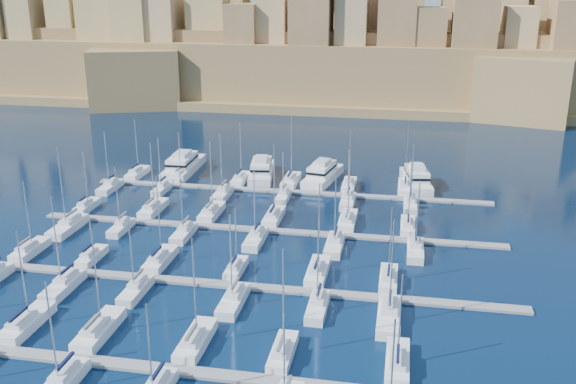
% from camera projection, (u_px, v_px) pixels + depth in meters
% --- Properties ---
extents(ground, '(600.00, 600.00, 0.00)m').
position_uv_depth(ground, '(252.00, 254.00, 105.23)').
color(ground, black).
rests_on(ground, ground).
extents(pontoon_near, '(84.00, 2.00, 0.40)m').
position_uv_depth(pontoon_near, '(182.00, 371.00, 73.47)').
color(pontoon_near, slate).
rests_on(pontoon_near, ground).
extents(pontoon_mid_near, '(84.00, 2.00, 0.40)m').
position_uv_depth(pontoon_mid_near, '(233.00, 285.00, 93.98)').
color(pontoon_mid_near, slate).
rests_on(pontoon_mid_near, ground).
extents(pontoon_mid_far, '(84.00, 2.00, 0.40)m').
position_uv_depth(pontoon_mid_far, '(265.00, 230.00, 114.49)').
color(pontoon_mid_far, slate).
rests_on(pontoon_mid_far, ground).
extents(pontoon_far, '(84.00, 2.00, 0.40)m').
position_uv_depth(pontoon_far, '(287.00, 192.00, 135.00)').
color(pontoon_far, slate).
rests_on(pontoon_far, ground).
extents(sailboat_1, '(2.92, 9.75, 13.51)m').
position_uv_depth(sailboat_1, '(26.00, 323.00, 82.64)').
color(sailboat_1, white).
rests_on(sailboat_1, ground).
extents(sailboat_2, '(3.01, 10.05, 14.51)m').
position_uv_depth(sailboat_2, '(99.00, 330.00, 81.05)').
color(sailboat_2, white).
rests_on(sailboat_2, ground).
extents(sailboat_3, '(2.86, 9.55, 14.43)m').
position_uv_depth(sailboat_3, '(196.00, 341.00, 78.61)').
color(sailboat_3, white).
rests_on(sailboat_3, ground).
extents(sailboat_4, '(2.50, 8.34, 14.22)m').
position_uv_depth(sailboat_4, '(283.00, 352.00, 76.16)').
color(sailboat_4, white).
rests_on(sailboat_4, ground).
extents(sailboat_5, '(2.71, 9.04, 12.03)m').
position_uv_depth(sailboat_5, '(397.00, 363.00, 74.15)').
color(sailboat_5, white).
rests_on(sailboat_5, ground).
extents(sailboat_8, '(2.66, 8.85, 13.64)m').
position_uv_depth(sailboat_8, '(62.00, 383.00, 70.41)').
color(sailboat_8, white).
rests_on(sailboat_8, ground).
extents(sailboat_12, '(2.64, 8.79, 12.71)m').
position_uv_depth(sailboat_12, '(30.00, 250.00, 104.90)').
color(sailboat_12, white).
rests_on(sailboat_12, ground).
extents(sailboat_13, '(2.26, 7.53, 11.30)m').
position_uv_depth(sailboat_13, '(92.00, 257.00, 102.40)').
color(sailboat_13, white).
rests_on(sailboat_13, ground).
extents(sailboat_14, '(2.79, 9.31, 14.72)m').
position_uv_depth(sailboat_14, '(160.00, 259.00, 101.27)').
color(sailboat_14, white).
rests_on(sailboat_14, ground).
extents(sailboat_15, '(2.23, 7.42, 10.66)m').
position_uv_depth(sailboat_15, '(236.00, 268.00, 98.24)').
color(sailboat_15, white).
rests_on(sailboat_15, ground).
extents(sailboat_16, '(2.91, 9.68, 14.89)m').
position_uv_depth(sailboat_16, '(318.00, 271.00, 97.10)').
color(sailboat_16, white).
rests_on(sailboat_16, ground).
extents(sailboat_17, '(2.58, 8.59, 12.07)m').
position_uv_depth(sailboat_17, '(388.00, 279.00, 94.77)').
color(sailboat_17, white).
rests_on(sailboat_17, ground).
extents(sailboat_19, '(2.76, 9.20, 14.87)m').
position_uv_depth(sailboat_19, '(64.00, 285.00, 92.80)').
color(sailboat_19, white).
rests_on(sailboat_19, ground).
extents(sailboat_20, '(2.45, 8.18, 12.48)m').
position_uv_depth(sailboat_20, '(136.00, 290.00, 91.39)').
color(sailboat_20, white).
rests_on(sailboat_20, ground).
extents(sailboat_21, '(2.73, 9.10, 13.91)m').
position_uv_depth(sailboat_21, '(233.00, 300.00, 88.46)').
color(sailboat_21, white).
rests_on(sailboat_21, ground).
extents(sailboat_22, '(2.50, 8.33, 12.32)m').
position_uv_depth(sailboat_22, '(318.00, 307.00, 86.80)').
color(sailboat_22, white).
rests_on(sailboat_22, ground).
extents(sailboat_23, '(3.04, 10.14, 14.88)m').
position_uv_depth(sailboat_23, '(389.00, 316.00, 84.30)').
color(sailboat_23, white).
rests_on(sailboat_23, ground).
extents(sailboat_24, '(2.32, 7.73, 11.75)m').
position_uv_depth(sailboat_24, '(87.00, 206.00, 125.09)').
color(sailboat_24, white).
rests_on(sailboat_24, ground).
extents(sailboat_25, '(2.87, 9.56, 13.91)m').
position_uv_depth(sailboat_25, '(153.00, 208.00, 123.61)').
color(sailboat_25, white).
rests_on(sailboat_25, ground).
extents(sailboat_26, '(2.91, 9.70, 14.69)m').
position_uv_depth(sailboat_26, '(212.00, 212.00, 121.66)').
color(sailboat_26, white).
rests_on(sailboat_26, ground).
extents(sailboat_27, '(2.81, 9.36, 14.88)m').
position_uv_depth(sailboat_27, '(274.00, 216.00, 119.42)').
color(sailboat_27, white).
rests_on(sailboat_27, ground).
extents(sailboat_28, '(2.96, 9.85, 16.24)m').
position_uv_depth(sailboat_28, '(348.00, 221.00, 117.26)').
color(sailboat_28, white).
rests_on(sailboat_28, ground).
extents(sailboat_29, '(2.56, 8.55, 13.31)m').
position_uv_depth(sailboat_29, '(408.00, 226.00, 114.80)').
color(sailboat_29, white).
rests_on(sailboat_29, ground).
extents(sailboat_30, '(3.10, 10.34, 15.80)m').
position_uv_depth(sailboat_30, '(68.00, 226.00, 114.67)').
color(sailboat_30, white).
rests_on(sailboat_30, ground).
extents(sailboat_31, '(2.26, 7.54, 12.39)m').
position_uv_depth(sailboat_31, '(121.00, 227.00, 114.33)').
color(sailboat_31, white).
rests_on(sailboat_31, ground).
extents(sailboat_32, '(2.51, 8.37, 12.51)m').
position_uv_depth(sailboat_32, '(184.00, 233.00, 111.89)').
color(sailboat_32, white).
rests_on(sailboat_32, ground).
extents(sailboat_33, '(2.71, 9.03, 13.26)m').
position_uv_depth(sailboat_33, '(256.00, 239.00, 109.35)').
color(sailboat_33, white).
rests_on(sailboat_33, ground).
extents(sailboat_34, '(2.76, 9.21, 13.41)m').
position_uv_depth(sailboat_34, '(335.00, 245.00, 106.93)').
color(sailboat_34, white).
rests_on(sailboat_34, ground).
extents(sailboat_35, '(2.64, 8.80, 12.75)m').
position_uv_depth(sailboat_35, '(415.00, 250.00, 104.83)').
color(sailboat_35, white).
rests_on(sailboat_35, ground).
extents(sailboat_36, '(2.67, 8.91, 13.35)m').
position_uv_depth(sailboat_36, '(137.00, 173.00, 145.99)').
color(sailboat_36, white).
rests_on(sailboat_36, ground).
extents(sailboat_37, '(2.23, 7.43, 11.13)m').
position_uv_depth(sailboat_37, '(180.00, 177.00, 143.52)').
color(sailboat_37, white).
rests_on(sailboat_37, ground).
extents(sailboat_38, '(2.63, 8.76, 13.70)m').
position_uv_depth(sailboat_38, '(241.00, 179.00, 141.73)').
color(sailboat_38, white).
rests_on(sailboat_38, ground).
extents(sailboat_39, '(3.04, 10.13, 15.77)m').
position_uv_depth(sailboat_39, '(291.00, 181.00, 140.42)').
color(sailboat_39, white).
rests_on(sailboat_39, ground).
extents(sailboat_40, '(2.67, 8.89, 12.86)m').
position_uv_depth(sailboat_40, '(349.00, 185.00, 137.64)').
color(sailboat_40, white).
rests_on(sailboat_40, ground).
extents(sailboat_41, '(2.99, 9.96, 14.61)m').
position_uv_depth(sailboat_41, '(405.00, 187.00, 136.07)').
color(sailboat_41, white).
rests_on(sailboat_41, ground).
extents(sailboat_42, '(2.57, 8.58, 13.17)m').
position_uv_depth(sailboat_42, '(110.00, 187.00, 136.47)').
color(sailboat_42, white).
rests_on(sailboat_42, ground).
extents(sailboat_43, '(2.17, 7.22, 12.16)m').
position_uv_depth(sailboat_43, '(162.00, 189.00, 135.14)').
color(sailboat_43, white).
rests_on(sailboat_43, ground).
extents(sailboat_44, '(2.66, 8.85, 13.92)m').
position_uv_depth(sailboat_44, '(223.00, 194.00, 132.04)').
color(sailboat_44, white).
rests_on(sailboat_44, ground).
extents(sailboat_45, '(2.28, 7.61, 10.47)m').
position_uv_depth(sailboat_45, '(283.00, 197.00, 130.44)').
color(sailboat_45, white).
rests_on(sailboat_45, ground).
extents(sailboat_46, '(2.63, 8.77, 11.85)m').
position_uv_depth(sailboat_46, '(348.00, 201.00, 127.63)').
color(sailboat_46, white).
rests_on(sailboat_46, ground).
extents(sailboat_47, '(2.57, 8.58, 13.45)m').
position_uv_depth(sailboat_47, '(410.00, 205.00, 125.59)').
color(sailboat_47, white).
rests_on(sailboat_47, ground).
extents(motor_yacht_a, '(6.17, 18.70, 5.25)m').
position_uv_depth(motor_yacht_a, '(183.00, 165.00, 148.80)').
color(motor_yacht_a, white).
rests_on(motor_yacht_a, ground).
extents(motor_yacht_b, '(7.25, 16.93, 5.25)m').
position_uv_depth(motor_yacht_b, '(262.00, 170.00, 144.58)').
color(motor_yacht_b, white).
rests_on(motor_yacht_b, ground).
extents(motor_yacht_c, '(7.76, 16.83, 5.25)m').
position_uv_depth(motor_yacht_c, '(322.00, 174.00, 142.11)').
color(motor_yacht_c, white).
rests_on(motor_yacht_c, ground).
extents(motor_yacht_d, '(7.27, 16.83, 5.25)m').
position_uv_depth(motor_yacht_d, '(416.00, 179.00, 138.60)').
color(motor_yacht_d, white).
rests_on(motor_yacht_d, ground).
extents(fortified_city, '(460.00, 108.95, 59.52)m').
position_uv_depth(fortified_city, '(346.00, 55.00, 245.31)').
color(fortified_city, brown).
rests_on(fortified_city, ground).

